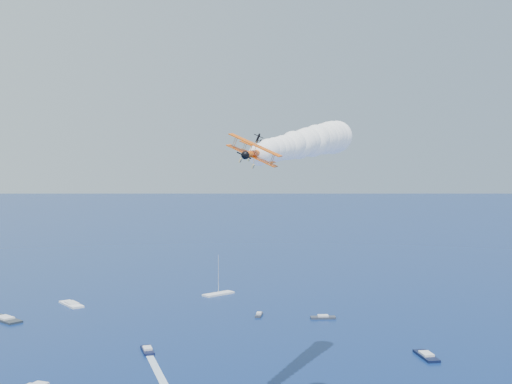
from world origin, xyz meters
TOP-DOWN VIEW (x-y plane):
  - biplane_lead at (11.60, 33.33)m, footprint 9.97×11.02m
  - biplane_trail at (-12.92, 3.24)m, footprint 10.03×10.76m
  - smoke_trail_lead at (34.07, 44.51)m, footprint 52.30×43.36m
  - smoke_trail_trail at (8.33, 16.59)m, footprint 52.53×48.15m
  - spectator_boats at (1.45, 119.08)m, footprint 190.81×154.82m

SIDE VIEW (x-z plane):
  - spectator_boats at x=1.45m, z-range 0.00..0.70m
  - biplane_trail at x=-12.92m, z-range 51.30..58.77m
  - biplane_lead at x=11.60m, z-range 51.37..58.85m
  - smoke_trail_trail at x=8.33m, z-range 52.01..61.80m
  - smoke_trail_lead at x=34.07m, z-range 52.09..61.87m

